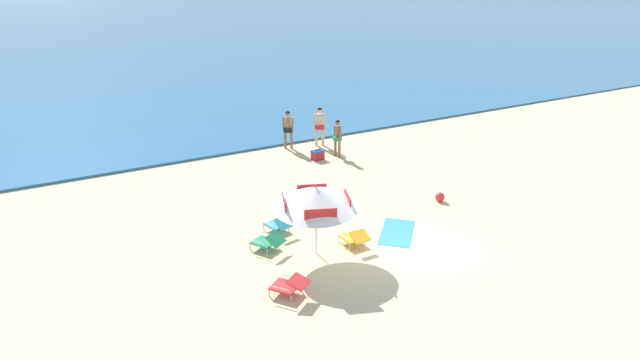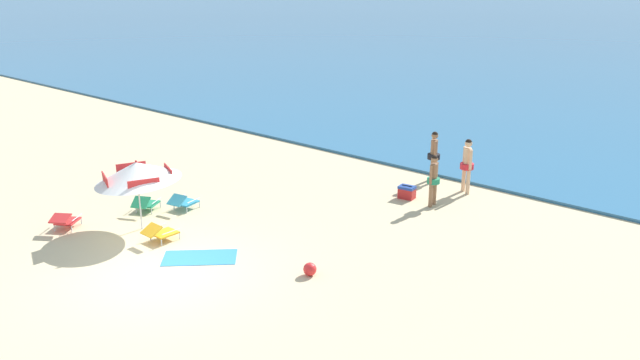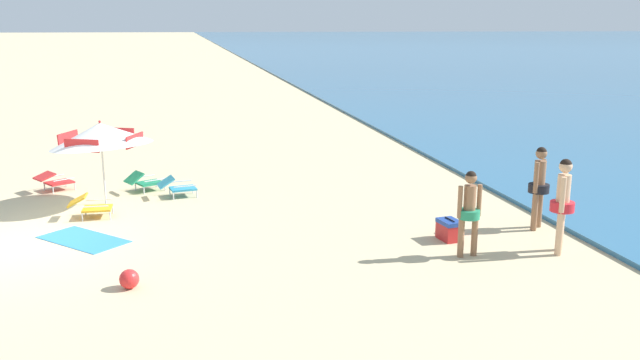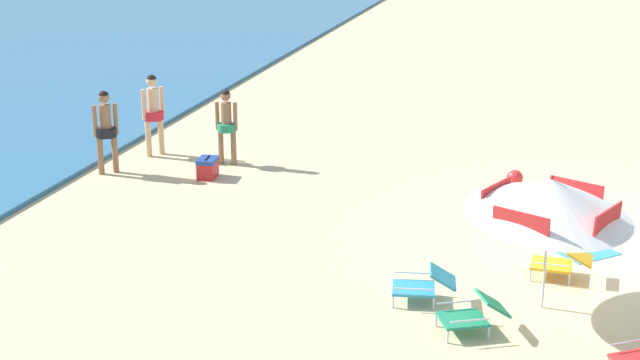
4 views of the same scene
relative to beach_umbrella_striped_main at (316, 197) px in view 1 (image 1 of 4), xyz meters
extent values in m
plane|color=#CCB78C|center=(2.71, -1.27, -1.65)|extent=(800.00, 800.00, 0.00)
cube|color=#2D668E|center=(2.71, 409.39, -1.60)|extent=(800.00, 800.00, 0.10)
cylinder|color=silver|center=(0.00, 0.00, -0.69)|extent=(0.04, 0.04, 1.91)
cone|color=white|center=(0.00, 0.00, 0.00)|extent=(3.28, 3.28, 0.71)
cube|color=red|center=(0.32, 0.77, -0.11)|extent=(0.77, 0.35, 0.29)
cube|color=red|center=(-0.77, 0.32, -0.11)|extent=(0.35, 0.77, 0.29)
cube|color=red|center=(-0.32, -0.77, -0.11)|extent=(0.77, 0.35, 0.29)
cube|color=red|center=(0.77, -0.32, -0.11)|extent=(0.35, 0.77, 0.29)
sphere|color=red|center=(0.00, 0.00, 0.29)|extent=(0.06, 0.06, 0.06)
cube|color=teal|center=(-0.32, 1.78, -1.45)|extent=(0.63, 0.69, 0.04)
cube|color=teal|center=(-0.24, 1.38, -1.25)|extent=(0.56, 0.47, 0.24)
cylinder|color=silver|center=(-0.62, 2.02, -1.56)|extent=(0.03, 0.03, 0.18)
cylinder|color=silver|center=(-0.13, 2.11, -1.56)|extent=(0.03, 0.03, 0.18)
cylinder|color=silver|center=(-0.51, 1.46, -1.56)|extent=(0.03, 0.03, 0.18)
cylinder|color=silver|center=(-0.02, 1.55, -1.56)|extent=(0.03, 0.03, 0.18)
cylinder|color=silver|center=(-0.59, 1.73, -1.33)|extent=(0.13, 0.53, 0.02)
cylinder|color=silver|center=(-0.05, 1.84, -1.33)|extent=(0.13, 0.53, 0.02)
cube|color=gold|center=(1.12, -0.05, -1.45)|extent=(0.52, 0.60, 0.04)
cube|color=gold|center=(1.12, -0.44, -1.24)|extent=(0.50, 0.39, 0.22)
cylinder|color=silver|center=(0.88, 0.24, -1.56)|extent=(0.03, 0.03, 0.18)
cylinder|color=silver|center=(1.37, 0.23, -1.56)|extent=(0.03, 0.03, 0.18)
cylinder|color=silver|center=(0.87, -0.33, -1.56)|extent=(0.03, 0.03, 0.18)
cylinder|color=silver|center=(1.36, -0.34, -1.56)|extent=(0.03, 0.03, 0.18)
cylinder|color=silver|center=(0.84, -0.05, -1.33)|extent=(0.03, 0.54, 0.02)
cylinder|color=silver|center=(1.40, -0.05, -1.33)|extent=(0.03, 0.54, 0.02)
cube|color=#1E7F56|center=(-1.09, 0.97, -1.45)|extent=(0.74, 0.77, 0.04)
cube|color=#1E7F56|center=(-0.90, 0.60, -1.25)|extent=(0.61, 0.56, 0.26)
cylinder|color=silver|center=(-1.44, 1.10, -1.56)|extent=(0.03, 0.03, 0.18)
cylinder|color=silver|center=(-1.01, 1.33, -1.56)|extent=(0.03, 0.03, 0.18)
cylinder|color=silver|center=(-1.18, 0.60, -1.56)|extent=(0.03, 0.03, 0.18)
cylinder|color=silver|center=(-0.74, 0.83, -1.56)|extent=(0.03, 0.03, 0.18)
cylinder|color=silver|center=(-1.34, 0.84, -1.33)|extent=(0.27, 0.49, 0.02)
cylinder|color=silver|center=(-0.85, 1.10, -1.33)|extent=(0.27, 0.49, 0.02)
cube|color=red|center=(-1.61, -1.29, -1.45)|extent=(0.77, 0.79, 0.04)
cube|color=red|center=(-1.40, -1.59, -1.23)|extent=(0.64, 0.62, 0.16)
cylinder|color=silver|center=(-1.97, -1.19, -1.56)|extent=(0.03, 0.03, 0.18)
cylinder|color=silver|center=(-1.56, -0.92, -1.56)|extent=(0.03, 0.03, 0.18)
cylinder|color=silver|center=(-1.65, -1.66, -1.56)|extent=(0.03, 0.03, 0.18)
cylinder|color=silver|center=(-1.24, -1.39, -1.56)|extent=(0.03, 0.03, 0.18)
cylinder|color=silver|center=(-1.84, -1.45, -1.33)|extent=(0.32, 0.46, 0.02)
cylinder|color=silver|center=(-1.37, -1.13, -1.33)|extent=(0.32, 0.46, 0.02)
cylinder|color=#D8A87F|center=(5.10, 8.62, -1.22)|extent=(0.13, 0.13, 0.86)
cylinder|color=#D8A87F|center=(5.35, 8.45, -1.22)|extent=(0.13, 0.13, 0.86)
cylinder|color=red|center=(5.23, 8.54, -0.77)|extent=(0.43, 0.43, 0.18)
cylinder|color=#D8A87F|center=(5.23, 8.54, -0.48)|extent=(0.24, 0.24, 0.61)
cylinder|color=#D8A87F|center=(5.05, 8.66, -0.50)|extent=(0.09, 0.09, 0.65)
cylinder|color=#D8A87F|center=(5.40, 8.41, -0.50)|extent=(0.09, 0.09, 0.65)
sphere|color=#D8A87F|center=(5.23, 8.54, -0.02)|extent=(0.23, 0.23, 0.23)
sphere|color=black|center=(5.23, 8.54, 0.00)|extent=(0.21, 0.21, 0.21)
cylinder|color=#8C6042|center=(5.05, 6.94, -1.26)|extent=(0.11, 0.11, 0.77)
cylinder|color=#8C6042|center=(5.08, 6.67, -1.26)|extent=(0.11, 0.11, 0.77)
cylinder|color=#23845B|center=(5.06, 6.81, -0.85)|extent=(0.39, 0.39, 0.16)
cylinder|color=#8C6042|center=(5.06, 6.81, -0.60)|extent=(0.21, 0.21, 0.55)
cylinder|color=#8C6042|center=(5.04, 7.00, -0.62)|extent=(0.08, 0.08, 0.58)
cylinder|color=#8C6042|center=(5.08, 6.61, -0.62)|extent=(0.08, 0.08, 0.58)
sphere|color=#8C6042|center=(5.06, 6.81, -0.19)|extent=(0.21, 0.21, 0.21)
sphere|color=black|center=(5.06, 6.81, -0.16)|extent=(0.19, 0.19, 0.19)
cylinder|color=#8C6042|center=(3.90, 8.78, -1.23)|extent=(0.12, 0.12, 0.84)
cylinder|color=#8C6042|center=(3.71, 9.00, -1.23)|extent=(0.12, 0.12, 0.84)
cylinder|color=black|center=(3.80, 8.89, -0.79)|extent=(0.42, 0.42, 0.17)
cylinder|color=#8C6042|center=(3.80, 8.89, -0.52)|extent=(0.23, 0.23, 0.59)
cylinder|color=#8C6042|center=(3.94, 8.73, -0.53)|extent=(0.09, 0.09, 0.63)
cylinder|color=#8C6042|center=(3.66, 9.04, -0.53)|extent=(0.09, 0.09, 0.63)
sphere|color=#8C6042|center=(3.80, 8.89, -0.07)|extent=(0.23, 0.23, 0.23)
sphere|color=black|center=(3.80, 8.89, -0.05)|extent=(0.21, 0.21, 0.21)
cube|color=red|center=(4.12, 6.85, -1.49)|extent=(0.52, 0.41, 0.32)
cube|color=navy|center=(4.12, 6.85, -1.29)|extent=(0.54, 0.42, 0.08)
cylinder|color=black|center=(4.12, 6.85, -1.23)|extent=(0.34, 0.07, 0.02)
sphere|color=red|center=(5.37, 0.93, -1.49)|extent=(0.31, 0.31, 0.31)
cube|color=#3384BC|center=(2.67, -0.14, -1.64)|extent=(1.92, 1.90, 0.01)
camera|label=1|loc=(-6.07, -10.32, 5.02)|focal=28.20mm
camera|label=2|loc=(14.35, -9.08, 5.11)|focal=35.85mm
camera|label=3|loc=(15.51, 1.92, 2.43)|focal=36.72mm
camera|label=4|loc=(-12.70, -0.53, 4.33)|focal=53.90mm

